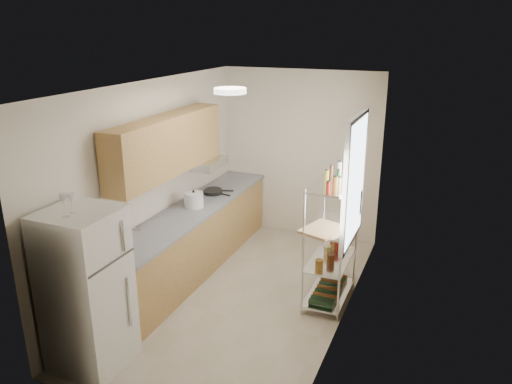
{
  "coord_description": "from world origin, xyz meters",
  "views": [
    {
      "loc": [
        2.23,
        -5.03,
        3.22
      ],
      "look_at": [
        0.06,
        0.25,
        1.3
      ],
      "focal_mm": 35.0,
      "sensor_mm": 36.0,
      "label": 1
    }
  ],
  "objects_px": {
    "refrigerator": "(87,290)",
    "cutting_board": "(323,230)",
    "rice_cooker": "(194,200)",
    "espresso_machine": "(351,204)",
    "frying_pan_large": "(213,192)"
  },
  "relations": [
    {
      "from": "refrigerator",
      "to": "espresso_machine",
      "type": "distance_m",
      "value": 3.14
    },
    {
      "from": "espresso_machine",
      "to": "frying_pan_large",
      "type": "bearing_deg",
      "value": 173.56
    },
    {
      "from": "refrigerator",
      "to": "cutting_board",
      "type": "xyz_separation_m",
      "value": [
        1.83,
        1.8,
        0.22
      ]
    },
    {
      "from": "refrigerator",
      "to": "espresso_machine",
      "type": "xyz_separation_m",
      "value": [
        2.02,
        2.38,
        0.36
      ]
    },
    {
      "from": "rice_cooker",
      "to": "refrigerator",
      "type": "bearing_deg",
      "value": -88.86
    },
    {
      "from": "refrigerator",
      "to": "espresso_machine",
      "type": "height_order",
      "value": "refrigerator"
    },
    {
      "from": "refrigerator",
      "to": "frying_pan_large",
      "type": "distance_m",
      "value": 2.8
    },
    {
      "from": "rice_cooker",
      "to": "espresso_machine",
      "type": "relative_size",
      "value": 0.82
    },
    {
      "from": "rice_cooker",
      "to": "espresso_machine",
      "type": "height_order",
      "value": "espresso_machine"
    },
    {
      "from": "rice_cooker",
      "to": "frying_pan_large",
      "type": "bearing_deg",
      "value": 92.37
    },
    {
      "from": "refrigerator",
      "to": "espresso_machine",
      "type": "relative_size",
      "value": 5.18
    },
    {
      "from": "rice_cooker",
      "to": "espresso_machine",
      "type": "xyz_separation_m",
      "value": [
        2.06,
        0.19,
        0.16
      ]
    },
    {
      "from": "rice_cooker",
      "to": "cutting_board",
      "type": "distance_m",
      "value": 1.92
    },
    {
      "from": "frying_pan_large",
      "to": "cutting_board",
      "type": "bearing_deg",
      "value": -15.83
    },
    {
      "from": "rice_cooker",
      "to": "espresso_machine",
      "type": "bearing_deg",
      "value": 5.15
    }
  ]
}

